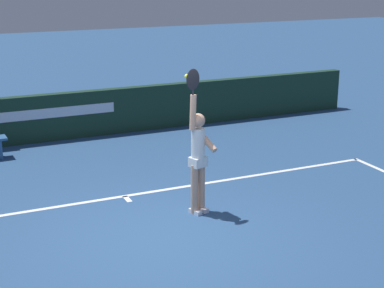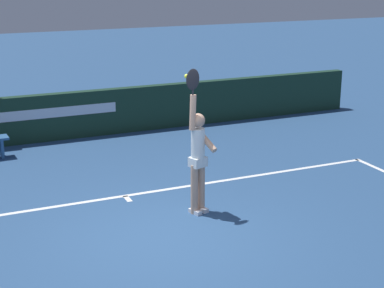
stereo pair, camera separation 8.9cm
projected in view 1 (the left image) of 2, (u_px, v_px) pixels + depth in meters
ground_plane at (163, 237)px, 9.29m from camera, size 60.00×60.00×0.00m
court_lines at (192, 268)px, 8.36m from camera, size 10.51×6.04×0.00m
back_wall at (69, 116)px, 14.41m from camera, size 15.52×0.25×1.11m
tennis_player at (198, 154)px, 9.94m from camera, size 0.50×0.50×2.46m
tennis_ball at (187, 76)px, 9.49m from camera, size 0.07×0.07×0.07m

